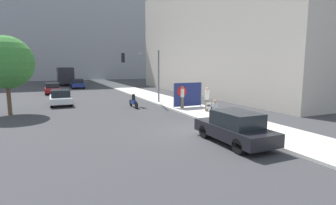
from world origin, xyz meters
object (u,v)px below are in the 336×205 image
(jogger_on_sidewalk, at_px, (207,99))
(parked_car_curbside, at_px, (235,128))
(city_bus_on_road, at_px, (65,75))
(car_on_road_distant, at_px, (77,83))
(street_tree_near_curb, at_px, (6,62))
(pedestrian_behind, at_px, (182,97))
(motorcycle_on_road, at_px, (134,102))
(traffic_light_pole, at_px, (144,67))
(seated_protester, at_px, (215,109))
(car_on_road_midblock, at_px, (53,88))
(car_on_road_nearest, at_px, (61,97))
(protest_banner, at_px, (188,94))

(jogger_on_sidewalk, xyz_separation_m, parked_car_curbside, (-3.10, -7.20, -0.31))
(parked_car_curbside, relative_size, city_bus_on_road, 0.39)
(car_on_road_distant, height_order, street_tree_near_curb, street_tree_near_curb)
(pedestrian_behind, xyz_separation_m, motorcycle_on_road, (-3.37, 2.44, -0.53))
(jogger_on_sidewalk, xyz_separation_m, traffic_light_pole, (-2.65, 6.63, 2.39))
(car_on_road_distant, bearing_deg, seated_protester, -79.00)
(seated_protester, xyz_separation_m, pedestrian_behind, (0.09, 4.86, 0.25))
(car_on_road_midblock, bearing_deg, car_on_road_distant, 64.03)
(pedestrian_behind, height_order, car_on_road_distant, pedestrian_behind)
(car_on_road_nearest, bearing_deg, motorcycle_on_road, -36.88)
(parked_car_curbside, bearing_deg, seated_protester, 65.75)
(car_on_road_distant, bearing_deg, pedestrian_behind, -76.70)
(street_tree_near_curb, bearing_deg, seated_protester, -32.71)
(traffic_light_pole, bearing_deg, protest_banner, -63.74)
(traffic_light_pole, xyz_separation_m, street_tree_near_curb, (-10.81, -1.32, 0.32))
(protest_banner, xyz_separation_m, parked_car_curbside, (-2.64, -9.40, -0.45))
(pedestrian_behind, height_order, parked_car_curbside, pedestrian_behind)
(jogger_on_sidewalk, bearing_deg, protest_banner, -81.62)
(seated_protester, distance_m, pedestrian_behind, 4.87)
(parked_car_curbside, height_order, car_on_road_distant, parked_car_curbside)
(traffic_light_pole, height_order, car_on_road_distant, traffic_light_pole)
(parked_car_curbside, bearing_deg, car_on_road_distant, 96.20)
(protest_banner, relative_size, car_on_road_nearest, 0.61)
(car_on_road_midblock, xyz_separation_m, car_on_road_distant, (3.65, 7.50, 0.04))
(city_bus_on_road, relative_size, street_tree_near_curb, 1.90)
(pedestrian_behind, bearing_deg, jogger_on_sidewalk, 120.68)
(seated_protester, relative_size, car_on_road_midblock, 0.29)
(car_on_road_nearest, bearing_deg, pedestrian_behind, -36.51)
(jogger_on_sidewalk, distance_m, car_on_road_distant, 27.83)
(traffic_light_pole, bearing_deg, street_tree_near_curb, -173.06)
(pedestrian_behind, distance_m, protest_banner, 0.51)
(seated_protester, distance_m, car_on_road_midblock, 24.06)
(motorcycle_on_road, bearing_deg, pedestrian_behind, -35.89)
(parked_car_curbside, bearing_deg, jogger_on_sidewalk, 66.70)
(parked_car_curbside, distance_m, city_bus_on_road, 43.55)
(parked_car_curbside, bearing_deg, protest_banner, 74.32)
(parked_car_curbside, bearing_deg, city_bus_on_road, 96.70)
(pedestrian_behind, distance_m, motorcycle_on_road, 4.19)
(car_on_road_midblock, distance_m, city_bus_on_road, 16.75)
(seated_protester, relative_size, pedestrian_behind, 0.69)
(protest_banner, bearing_deg, street_tree_near_curb, 166.49)
(city_bus_on_road, bearing_deg, car_on_road_distant, -81.40)
(pedestrian_behind, xyz_separation_m, car_on_road_midblock, (-9.51, 17.27, -0.36))
(street_tree_near_curb, bearing_deg, car_on_road_midblock, 78.04)
(car_on_road_nearest, relative_size, street_tree_near_curb, 0.75)
(parked_car_curbside, xyz_separation_m, car_on_road_midblock, (-7.36, 26.69, -0.05))
(parked_car_curbside, xyz_separation_m, street_tree_near_curb, (-10.36, 12.52, 3.02))
(parked_car_curbside, distance_m, car_on_road_distant, 34.39)
(city_bus_on_road, height_order, street_tree_near_curb, street_tree_near_curb)
(parked_car_curbside, relative_size, car_on_road_nearest, 0.99)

